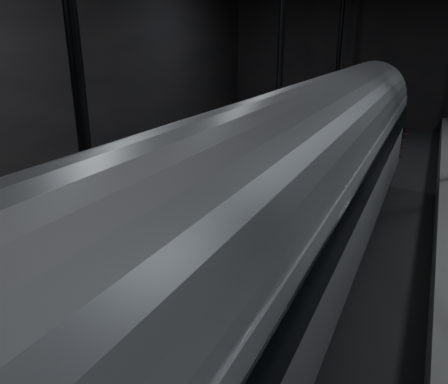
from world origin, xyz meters
The scene contains 6 objects.
ground centered at (0.00, 0.00, 0.00)m, with size 44.00×44.00×0.00m, color black.
platform_left centered at (-7.50, 0.00, 0.50)m, with size 9.00×43.80×1.00m, color #585855.
tactile_strip centered at (-3.25, 0.00, 1.00)m, with size 0.50×43.80×0.01m, color olive.
track centered at (0.00, 0.00, 0.07)m, with size 2.40×43.00×0.24m.
train centered at (0.00, -0.59, 2.82)m, with size 2.83×18.89×5.05m.
woman centered at (-5.63, 1.33, 1.95)m, with size 0.69×0.45×1.90m, color #917459.
Camera 1 is at (2.44, -10.52, 6.09)m, focal length 35.00 mm.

